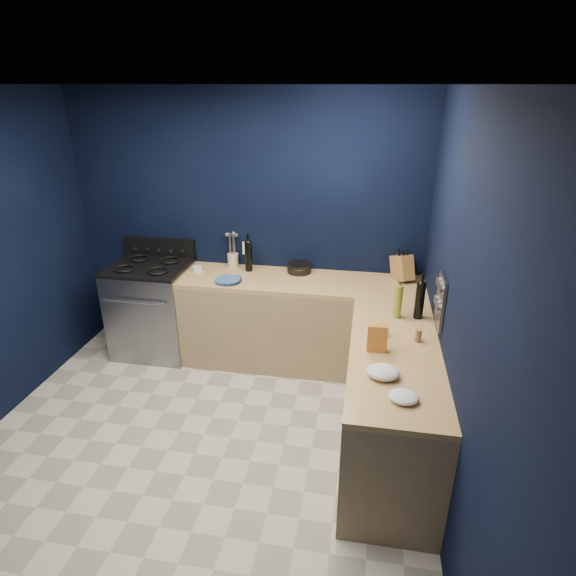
% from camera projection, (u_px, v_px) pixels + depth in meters
% --- Properties ---
extents(floor, '(3.50, 3.50, 0.02)m').
position_uv_depth(floor, '(195.00, 455.00, 3.60)').
color(floor, beige).
rests_on(floor, ground).
extents(ceiling, '(3.50, 3.50, 0.02)m').
position_uv_depth(ceiling, '(157.00, 82.00, 2.55)').
color(ceiling, silver).
rests_on(ceiling, ground).
extents(wall_back, '(3.50, 0.02, 2.60)m').
position_uv_depth(wall_back, '(247.00, 227.00, 4.67)').
color(wall_back, black).
rests_on(wall_back, ground).
extents(wall_right, '(0.02, 3.50, 2.60)m').
position_uv_depth(wall_right, '(459.00, 322.00, 2.80)').
color(wall_right, black).
rests_on(wall_right, ground).
extents(cab_back, '(2.30, 0.63, 0.86)m').
position_uv_depth(cab_back, '(301.00, 324.00, 4.62)').
color(cab_back, '#9F8559').
rests_on(cab_back, floor).
extents(top_back, '(2.30, 0.63, 0.04)m').
position_uv_depth(top_back, '(301.00, 282.00, 4.45)').
color(top_back, olive).
rests_on(top_back, cab_back).
extents(cab_right, '(0.63, 1.67, 0.86)m').
position_uv_depth(cab_right, '(390.00, 405.00, 3.45)').
color(cab_right, '#9F8559').
rests_on(cab_right, floor).
extents(top_right, '(0.63, 1.67, 0.04)m').
position_uv_depth(top_right, '(395.00, 353.00, 3.27)').
color(top_right, olive).
rests_on(top_right, cab_right).
extents(gas_range, '(0.76, 0.66, 0.92)m').
position_uv_depth(gas_range, '(154.00, 310.00, 4.84)').
color(gas_range, gray).
rests_on(gas_range, floor).
extents(oven_door, '(0.59, 0.02, 0.42)m').
position_uv_depth(oven_door, '(140.00, 325.00, 4.56)').
color(oven_door, black).
rests_on(oven_door, gas_range).
extents(cooktop, '(0.76, 0.66, 0.03)m').
position_uv_depth(cooktop, '(148.00, 267.00, 4.65)').
color(cooktop, black).
rests_on(cooktop, gas_range).
extents(backguard, '(0.76, 0.06, 0.20)m').
position_uv_depth(backguard, '(160.00, 248.00, 4.88)').
color(backguard, black).
rests_on(backguard, gas_range).
extents(spice_panel, '(0.02, 0.28, 0.38)m').
position_uv_depth(spice_panel, '(441.00, 301.00, 3.35)').
color(spice_panel, gray).
rests_on(spice_panel, wall_right).
extents(wall_outlet, '(0.09, 0.02, 0.13)m').
position_uv_depth(wall_outlet, '(247.00, 248.00, 4.73)').
color(wall_outlet, white).
rests_on(wall_outlet, wall_back).
extents(plate_stack, '(0.27, 0.27, 0.03)m').
position_uv_depth(plate_stack, '(228.00, 280.00, 4.39)').
color(plate_stack, '#2B548B').
rests_on(plate_stack, top_back).
extents(ramekin, '(0.13, 0.13, 0.04)m').
position_uv_depth(ramekin, '(197.00, 269.00, 4.65)').
color(ramekin, white).
rests_on(ramekin, top_back).
extents(utensil_crock, '(0.14, 0.14, 0.14)m').
position_uv_depth(utensil_crock, '(233.00, 260.00, 4.74)').
color(utensil_crock, beige).
rests_on(utensil_crock, top_back).
extents(wine_bottle_back, '(0.09, 0.09, 0.30)m').
position_uv_depth(wine_bottle_back, '(249.00, 256.00, 4.60)').
color(wine_bottle_back, black).
rests_on(wine_bottle_back, top_back).
extents(lemon_basket, '(0.26, 0.26, 0.09)m').
position_uv_depth(lemon_basket, '(299.00, 268.00, 4.60)').
color(lemon_basket, black).
rests_on(lemon_basket, top_back).
extents(knife_block, '(0.25, 0.30, 0.29)m').
position_uv_depth(knife_block, '(402.00, 268.00, 4.41)').
color(knife_block, olive).
rests_on(knife_block, top_back).
extents(wine_bottle_right, '(0.09, 0.09, 0.29)m').
position_uv_depth(wine_bottle_right, '(420.00, 301.00, 3.66)').
color(wine_bottle_right, black).
rests_on(wine_bottle_right, top_right).
extents(oil_bottle, '(0.08, 0.08, 0.27)m').
position_uv_depth(oil_bottle, '(398.00, 302.00, 3.68)').
color(oil_bottle, olive).
rests_on(oil_bottle, top_right).
extents(spice_jar_near, '(0.05, 0.05, 0.09)m').
position_uv_depth(spice_jar_near, '(385.00, 330.00, 3.45)').
color(spice_jar_near, olive).
rests_on(spice_jar_near, top_right).
extents(spice_jar_far, '(0.06, 0.06, 0.09)m').
position_uv_depth(spice_jar_far, '(418.00, 335.00, 3.36)').
color(spice_jar_far, olive).
rests_on(spice_jar_far, top_right).
extents(crouton_bag, '(0.14, 0.07, 0.20)m').
position_uv_depth(crouton_bag, '(377.00, 338.00, 3.22)').
color(crouton_bag, red).
rests_on(crouton_bag, top_right).
extents(towel_front, '(0.24, 0.21, 0.07)m').
position_uv_depth(towel_front, '(383.00, 372.00, 2.95)').
color(towel_front, white).
rests_on(towel_front, top_right).
extents(towel_end, '(0.18, 0.17, 0.05)m').
position_uv_depth(towel_end, '(404.00, 397.00, 2.74)').
color(towel_end, white).
rests_on(towel_end, top_right).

